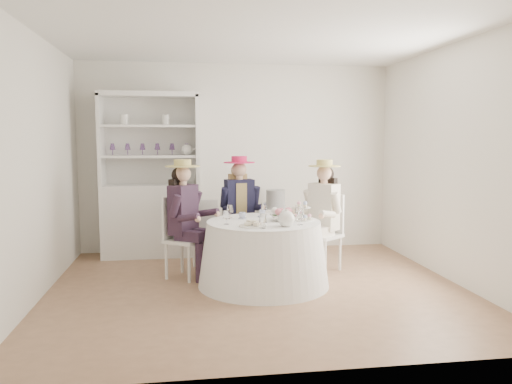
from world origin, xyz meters
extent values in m
plane|color=brown|center=(0.00, 0.00, 0.00)|extent=(4.50, 4.50, 0.00)
plane|color=white|center=(0.00, 0.00, 2.70)|extent=(4.50, 4.50, 0.00)
plane|color=silver|center=(0.00, 2.00, 1.35)|extent=(4.50, 0.00, 4.50)
plane|color=silver|center=(0.00, -2.00, 1.35)|extent=(4.50, 0.00, 4.50)
plane|color=silver|center=(-2.25, 0.00, 1.35)|extent=(0.00, 4.50, 4.50)
plane|color=silver|center=(2.25, 0.00, 1.35)|extent=(0.00, 4.50, 4.50)
cone|color=white|center=(0.09, 0.12, 0.35)|extent=(1.46, 1.46, 0.70)
cylinder|color=white|center=(0.09, 0.12, 0.71)|extent=(1.26, 1.26, 0.02)
cube|color=silver|center=(-1.23, 1.75, 0.50)|extent=(1.40, 0.75, 1.00)
cube|color=silver|center=(-1.23, 1.97, 1.61)|extent=(1.32, 0.31, 1.22)
cube|color=silver|center=(-1.23, 1.75, 2.22)|extent=(1.40, 0.75, 0.07)
cube|color=silver|center=(-1.88, 1.75, 1.61)|extent=(0.14, 0.50, 1.22)
cube|color=silver|center=(-0.59, 1.75, 1.61)|extent=(0.14, 0.50, 1.22)
cube|color=silver|center=(-1.23, 1.75, 1.39)|extent=(1.31, 0.68, 0.03)
cube|color=silver|center=(-1.23, 1.75, 1.80)|extent=(1.31, 0.68, 0.03)
sphere|color=white|center=(-0.73, 1.75, 1.48)|extent=(0.16, 0.16, 0.16)
cube|color=silver|center=(0.51, 1.67, 0.32)|extent=(0.41, 0.41, 0.64)
cylinder|color=black|center=(0.51, 1.67, 0.77)|extent=(0.33, 0.33, 0.27)
cube|color=silver|center=(-0.77, 0.54, 0.44)|extent=(0.55, 0.55, 0.04)
cylinder|color=silver|center=(-0.74, 0.32, 0.22)|extent=(0.04, 0.04, 0.43)
cylinder|color=silver|center=(-0.55, 0.58, 0.22)|extent=(0.04, 0.04, 0.43)
cylinder|color=silver|center=(-0.99, 0.50, 0.22)|extent=(0.04, 0.04, 0.43)
cylinder|color=silver|center=(-0.81, 0.76, 0.22)|extent=(0.04, 0.04, 0.43)
cube|color=silver|center=(-0.92, 0.64, 0.71)|extent=(0.24, 0.32, 0.49)
cube|color=black|center=(-0.79, 0.55, 0.81)|extent=(0.37, 0.40, 0.57)
cube|color=black|center=(-0.73, 0.40, 0.52)|extent=(0.35, 0.30, 0.12)
cylinder|color=black|center=(-0.61, 0.32, 0.23)|extent=(0.10, 0.10, 0.45)
cylinder|color=black|center=(-0.88, 0.36, 0.88)|extent=(0.19, 0.17, 0.27)
cube|color=black|center=(-0.63, 0.54, 0.52)|extent=(0.35, 0.30, 0.12)
cylinder|color=black|center=(-0.51, 0.47, 0.23)|extent=(0.10, 0.10, 0.45)
cylinder|color=black|center=(-0.64, 0.70, 0.88)|extent=(0.19, 0.17, 0.27)
cylinder|color=#D8A889|center=(-0.79, 0.55, 1.12)|extent=(0.09, 0.09, 0.08)
sphere|color=#D8A889|center=(-0.79, 0.55, 1.22)|extent=(0.19, 0.19, 0.19)
sphere|color=black|center=(-0.83, 0.58, 1.21)|extent=(0.19, 0.19, 0.19)
cube|color=black|center=(-0.86, 0.60, 0.98)|extent=(0.20, 0.24, 0.38)
cylinder|color=tan|center=(-0.79, 0.55, 1.31)|extent=(0.39, 0.39, 0.01)
cylinder|color=tan|center=(-0.79, 0.55, 1.35)|extent=(0.20, 0.20, 0.08)
cube|color=silver|center=(-0.07, 1.07, 0.45)|extent=(0.46, 0.46, 0.04)
cylinder|color=silver|center=(-0.20, 0.88, 0.22)|extent=(0.04, 0.04, 0.44)
cylinder|color=silver|center=(0.11, 0.93, 0.22)|extent=(0.04, 0.04, 0.44)
cylinder|color=silver|center=(-0.25, 1.20, 0.22)|extent=(0.04, 0.04, 0.44)
cylinder|color=silver|center=(0.06, 1.25, 0.22)|extent=(0.04, 0.04, 0.44)
cube|color=silver|center=(-0.10, 1.24, 0.72)|extent=(0.38, 0.09, 0.50)
cube|color=black|center=(-0.07, 1.08, 0.82)|extent=(0.39, 0.26, 0.58)
cube|color=tan|center=(-0.07, 1.08, 0.82)|extent=(0.17, 0.24, 0.50)
cube|color=black|center=(-0.14, 0.93, 0.53)|extent=(0.18, 0.36, 0.12)
cylinder|color=black|center=(-0.12, 0.79, 0.23)|extent=(0.10, 0.10, 0.46)
cylinder|color=black|center=(-0.27, 1.01, 0.89)|extent=(0.12, 0.19, 0.27)
cube|color=black|center=(0.04, 0.96, 0.53)|extent=(0.18, 0.36, 0.12)
cylinder|color=black|center=(0.06, 0.82, 0.23)|extent=(0.10, 0.10, 0.46)
cylinder|color=black|center=(0.14, 1.08, 0.89)|extent=(0.12, 0.19, 0.27)
cylinder|color=#D8A889|center=(-0.07, 1.08, 1.13)|extent=(0.09, 0.09, 0.08)
sphere|color=#D8A889|center=(-0.07, 1.08, 1.24)|extent=(0.19, 0.19, 0.19)
sphere|color=tan|center=(-0.08, 1.13, 1.22)|extent=(0.19, 0.19, 0.19)
cube|color=tan|center=(-0.09, 1.16, 0.99)|extent=(0.25, 0.12, 0.38)
cylinder|color=#D01F53|center=(-0.07, 1.08, 1.33)|extent=(0.40, 0.40, 0.01)
cylinder|color=#D01F53|center=(-0.07, 1.08, 1.37)|extent=(0.20, 0.20, 0.08)
cube|color=silver|center=(0.91, 0.62, 0.44)|extent=(0.55, 0.55, 0.04)
cylinder|color=silver|center=(0.69, 0.64, 0.21)|extent=(0.04, 0.04, 0.43)
cylinder|color=silver|center=(0.88, 0.40, 0.21)|extent=(0.04, 0.04, 0.43)
cylinder|color=silver|center=(0.93, 0.84, 0.21)|extent=(0.04, 0.04, 0.43)
cylinder|color=silver|center=(1.13, 0.59, 0.21)|extent=(0.04, 0.04, 0.43)
cube|color=silver|center=(1.04, 0.73, 0.70)|extent=(0.25, 0.31, 0.49)
cube|color=silver|center=(0.92, 0.63, 0.80)|extent=(0.37, 0.40, 0.57)
cube|color=silver|center=(0.76, 0.61, 0.52)|extent=(0.34, 0.30, 0.12)
cylinder|color=silver|center=(0.65, 0.53, 0.22)|extent=(0.10, 0.10, 0.45)
cylinder|color=silver|center=(0.77, 0.76, 0.87)|extent=(0.19, 0.17, 0.27)
cube|color=silver|center=(0.87, 0.48, 0.52)|extent=(0.34, 0.30, 0.12)
cylinder|color=silver|center=(0.76, 0.39, 0.22)|extent=(0.10, 0.10, 0.45)
cylinder|color=silver|center=(1.02, 0.45, 0.87)|extent=(0.19, 0.17, 0.27)
cylinder|color=#D8A889|center=(0.92, 0.63, 1.10)|extent=(0.09, 0.09, 0.08)
sphere|color=#D8A889|center=(0.92, 0.63, 1.21)|extent=(0.19, 0.19, 0.19)
sphere|color=black|center=(0.96, 0.66, 1.20)|extent=(0.19, 0.19, 0.19)
cube|color=black|center=(0.98, 0.68, 0.97)|extent=(0.21, 0.23, 0.37)
cylinder|color=tan|center=(0.92, 0.63, 1.30)|extent=(0.39, 0.39, 0.01)
cylinder|color=tan|center=(0.92, 0.63, 1.34)|extent=(0.20, 0.20, 0.08)
cube|color=silver|center=(-0.49, 1.13, 0.40)|extent=(0.42, 0.42, 0.04)
cylinder|color=silver|center=(-0.33, 1.24, 0.20)|extent=(0.03, 0.03, 0.39)
cylinder|color=silver|center=(-0.61, 1.29, 0.20)|extent=(0.03, 0.03, 0.39)
cylinder|color=silver|center=(-0.38, 0.96, 0.20)|extent=(0.03, 0.03, 0.39)
cylinder|color=silver|center=(-0.66, 1.01, 0.20)|extent=(0.03, 0.03, 0.39)
cube|color=silver|center=(-0.53, 0.97, 0.65)|extent=(0.34, 0.09, 0.45)
imported|color=white|center=(-0.13, 0.32, 0.75)|extent=(0.10, 0.10, 0.06)
imported|color=white|center=(0.12, 0.41, 0.76)|extent=(0.08, 0.08, 0.07)
imported|color=white|center=(0.29, 0.29, 0.75)|extent=(0.08, 0.08, 0.06)
imported|color=white|center=(0.29, 0.11, 0.75)|extent=(0.28, 0.28, 0.06)
sphere|color=#DC6E7F|center=(0.38, 0.12, 0.82)|extent=(0.08, 0.08, 0.08)
sphere|color=white|center=(0.36, 0.17, 0.82)|extent=(0.08, 0.08, 0.08)
sphere|color=#DC6E7F|center=(0.30, 0.18, 0.82)|extent=(0.08, 0.08, 0.08)
sphere|color=white|center=(0.26, 0.14, 0.82)|extent=(0.08, 0.08, 0.08)
sphere|color=#DC6E7F|center=(0.26, 0.09, 0.82)|extent=(0.08, 0.08, 0.08)
sphere|color=white|center=(0.30, 0.05, 0.82)|extent=(0.08, 0.08, 0.08)
sphere|color=#DC6E7F|center=(0.36, 0.07, 0.82)|extent=(0.08, 0.08, 0.08)
sphere|color=white|center=(0.27, -0.24, 0.80)|extent=(0.18, 0.18, 0.18)
cylinder|color=white|center=(0.38, -0.24, 0.81)|extent=(0.10, 0.03, 0.08)
cylinder|color=white|center=(0.27, -0.24, 0.89)|extent=(0.04, 0.04, 0.02)
cylinder|color=white|center=(-0.08, -0.20, 0.73)|extent=(0.29, 0.29, 0.01)
cube|color=beige|center=(-0.13, -0.22, 0.76)|extent=(0.07, 0.04, 0.03)
cube|color=beige|center=(-0.08, -0.20, 0.77)|extent=(0.08, 0.06, 0.03)
cube|color=beige|center=(-0.02, -0.18, 0.76)|extent=(0.08, 0.07, 0.03)
cube|color=beige|center=(-0.10, -0.15, 0.77)|extent=(0.08, 0.08, 0.03)
cube|color=beige|center=(-0.05, -0.24, 0.76)|extent=(0.07, 0.08, 0.03)
cylinder|color=white|center=(0.53, 0.11, 0.73)|extent=(0.22, 0.22, 0.01)
cylinder|color=white|center=(0.53, 0.11, 0.80)|extent=(0.02, 0.02, 0.15)
cylinder|color=white|center=(0.53, 0.11, 0.87)|extent=(0.17, 0.17, 0.01)
camera|label=1|loc=(-0.79, -5.26, 1.63)|focal=35.00mm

